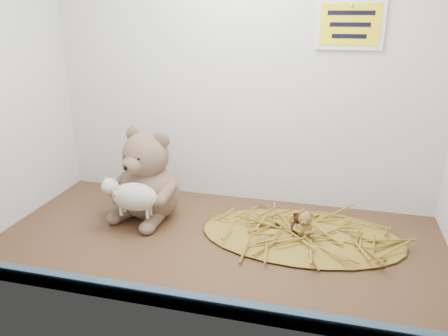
% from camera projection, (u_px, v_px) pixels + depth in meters
% --- Properties ---
extents(alcove_shell, '(1.20, 0.60, 0.90)m').
position_uv_depth(alcove_shell, '(225.00, 68.00, 1.11)').
color(alcove_shell, '#3B2714').
rests_on(alcove_shell, ground).
extents(front_rail, '(1.19, 0.02, 0.04)m').
position_uv_depth(front_rail, '(181.00, 300.00, 0.91)').
color(front_rail, '#334B61').
rests_on(front_rail, shelf_floor).
extents(straw_bed, '(0.55, 0.32, 0.01)m').
position_uv_depth(straw_bed, '(301.00, 236.00, 1.20)').
color(straw_bed, olive).
rests_on(straw_bed, shelf_floor).
extents(main_teddy, '(0.27, 0.28, 0.27)m').
position_uv_depth(main_teddy, '(148.00, 174.00, 1.28)').
color(main_teddy, '#7E654D').
rests_on(main_teddy, shelf_floor).
extents(toy_lamb, '(0.17, 0.10, 0.11)m').
position_uv_depth(toy_lamb, '(135.00, 197.00, 1.20)').
color(toy_lamb, beige).
rests_on(toy_lamb, main_teddy).
extents(mini_teddy_tan, '(0.06, 0.07, 0.07)m').
position_uv_depth(mini_teddy_tan, '(305.00, 223.00, 1.18)').
color(mini_teddy_tan, olive).
rests_on(mini_teddy_tan, straw_bed).
extents(mini_teddy_brown, '(0.07, 0.08, 0.06)m').
position_uv_depth(mini_teddy_brown, '(299.00, 222.00, 1.19)').
color(mini_teddy_brown, black).
rests_on(mini_teddy_brown, straw_bed).
extents(wall_sign, '(0.16, 0.01, 0.11)m').
position_uv_depth(wall_sign, '(350.00, 24.00, 1.19)').
color(wall_sign, yellow).
rests_on(wall_sign, back_wall).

